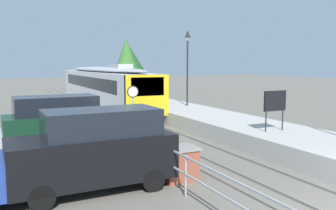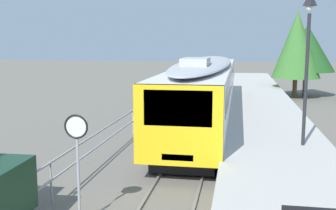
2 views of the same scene
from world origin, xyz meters
TOP-DOWN VIEW (x-y plane):
  - ground_plane at (-3.00, 22.00)m, footprint 160.00×160.00m
  - track_rails at (0.00, 22.00)m, footprint 3.20×60.00m
  - commuter_train at (0.00, 24.05)m, footprint 2.82×20.46m
  - station_platform at (3.25, 22.00)m, footprint 3.90×60.00m
  - platform_lamp_mid_platform at (4.13, 16.53)m, footprint 0.34×0.34m
  - speed_limit_sign at (-2.04, 10.92)m, footprint 0.61×0.10m
  - carpark_fence at (-3.30, 12.00)m, footprint 0.06×36.06m
  - tree_behind_carpark at (7.35, 37.59)m, footprint 4.65×4.65m
  - tree_behind_station_far at (6.37, 36.42)m, footprint 3.91×3.91m

SIDE VIEW (x-z plane):
  - ground_plane at x=-3.00m, z-range 0.00..0.00m
  - track_rails at x=0.00m, z-range -0.04..0.10m
  - station_platform at x=3.25m, z-range 0.00..0.90m
  - carpark_fence at x=-3.30m, z-range 0.28..1.53m
  - speed_limit_sign at x=-2.04m, z-range 0.72..3.53m
  - commuter_train at x=0.00m, z-range 0.28..4.02m
  - tree_behind_carpark at x=7.35m, z-range 1.05..7.04m
  - tree_behind_station_far at x=6.37m, z-range 0.82..7.88m
  - platform_lamp_mid_platform at x=4.13m, z-range 1.95..7.30m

